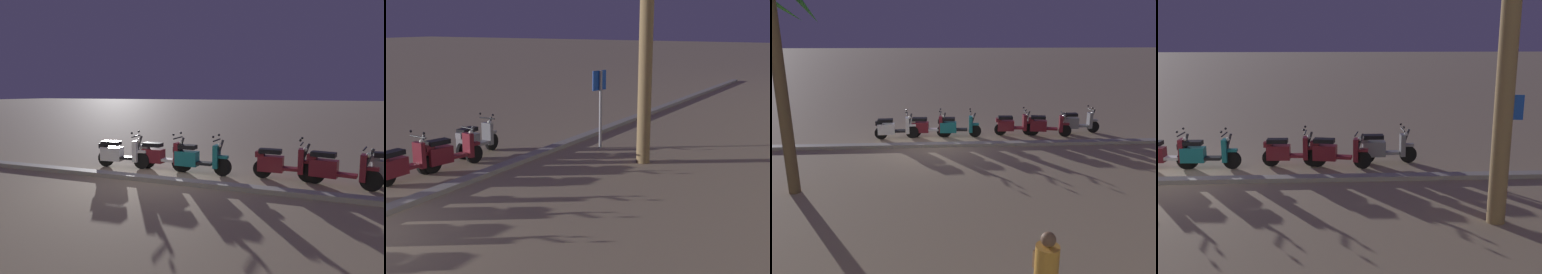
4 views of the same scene
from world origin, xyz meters
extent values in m
plane|color=#9E896B|center=(0.00, 0.00, 0.00)|extent=(200.00, 200.00, 0.00)
cube|color=gray|center=(0.00, -0.06, 0.06)|extent=(60.00, 0.36, 0.12)
cylinder|color=black|center=(-5.58, -1.64, 0.26)|extent=(0.52, 0.11, 0.52)
cube|color=slate|center=(-5.50, -1.64, 0.72)|extent=(0.24, 0.20, 0.16)
cylinder|color=black|center=(-5.41, -1.10, 0.26)|extent=(0.53, 0.20, 0.52)
cylinder|color=black|center=(-4.12, -1.37, 0.26)|extent=(0.53, 0.20, 0.52)
cube|color=maroon|center=(-4.81, -1.23, 0.32)|extent=(0.64, 0.40, 0.08)
cube|color=maroon|center=(-4.33, -1.33, 0.43)|extent=(0.73, 0.45, 0.44)
cube|color=black|center=(-4.31, -1.33, 0.79)|extent=(0.65, 0.42, 0.12)
cube|color=maroon|center=(-5.24, -1.14, 0.55)|extent=(0.21, 0.36, 0.66)
cube|color=maroon|center=(-5.41, -1.10, 0.55)|extent=(0.35, 0.22, 0.08)
cylinder|color=#333338|center=(-5.31, -1.12, 0.70)|extent=(0.29, 0.13, 0.69)
cylinder|color=black|center=(-5.24, -1.14, 1.02)|extent=(0.15, 0.56, 0.04)
sphere|color=white|center=(-5.33, -1.12, 0.88)|extent=(0.12, 0.12, 0.12)
cube|color=maroon|center=(-4.04, -1.39, 0.69)|extent=(0.28, 0.25, 0.16)
cylinder|color=black|center=(-3.95, -1.44, 0.26)|extent=(0.52, 0.12, 0.52)
cylinder|color=black|center=(-2.75, -1.48, 0.26)|extent=(0.52, 0.12, 0.52)
cube|color=maroon|center=(-3.40, -1.46, 0.32)|extent=(0.61, 0.30, 0.08)
cube|color=maroon|center=(-2.97, -1.48, 0.42)|extent=(0.69, 0.34, 0.43)
cube|color=black|center=(-2.95, -1.48, 0.77)|extent=(0.61, 0.32, 0.12)
cube|color=maroon|center=(-3.77, -1.45, 0.55)|extent=(0.15, 0.34, 0.66)
cube|color=maroon|center=(-3.95, -1.44, 0.55)|extent=(0.33, 0.17, 0.08)
cylinder|color=#333338|center=(-3.85, -1.44, 0.70)|extent=(0.29, 0.08, 0.69)
cylinder|color=black|center=(-3.77, -1.45, 1.02)|extent=(0.06, 0.56, 0.04)
sphere|color=white|center=(-3.87, -1.44, 0.88)|extent=(0.12, 0.12, 0.12)
cube|color=maroon|center=(-2.67, -1.49, 0.67)|extent=(0.25, 0.21, 0.16)
sphere|color=black|center=(-3.76, -1.69, 1.14)|extent=(0.07, 0.07, 0.07)
sphere|color=black|center=(-3.74, -1.21, 1.14)|extent=(0.07, 0.07, 0.07)
cylinder|color=black|center=(-1.65, -1.28, 0.26)|extent=(0.52, 0.12, 0.52)
cylinder|color=black|center=(-0.32, -1.35, 0.26)|extent=(0.52, 0.12, 0.52)
cube|color=black|center=(-1.03, -1.31, 0.32)|extent=(0.61, 0.31, 0.08)
cube|color=#197075|center=(-0.54, -1.34, 0.42)|extent=(0.69, 0.35, 0.43)
cube|color=black|center=(-0.52, -1.34, 0.77)|extent=(0.61, 0.33, 0.12)
cube|color=#197075|center=(-1.47, -1.29, 0.55)|extent=(0.16, 0.35, 0.66)
cube|color=#197075|center=(-1.65, -1.28, 0.55)|extent=(0.33, 0.17, 0.08)
cylinder|color=#333338|center=(-1.55, -1.29, 0.70)|extent=(0.29, 0.08, 0.69)
cylinder|color=black|center=(-1.47, -1.29, 1.02)|extent=(0.07, 0.56, 0.04)
sphere|color=white|center=(-1.57, -1.29, 0.88)|extent=(0.12, 0.12, 0.12)
cube|color=black|center=(-0.24, -1.35, 0.67)|extent=(0.25, 0.21, 0.16)
sphere|color=black|center=(-1.46, -1.53, 1.14)|extent=(0.07, 0.07, 0.07)
sphere|color=black|center=(-1.44, -1.05, 1.14)|extent=(0.07, 0.07, 0.07)
cylinder|color=black|center=(-0.41, -1.36, 0.26)|extent=(0.53, 0.13, 0.52)
cylinder|color=black|center=(0.84, -1.44, 0.26)|extent=(0.53, 0.13, 0.52)
cube|color=silver|center=(0.16, -1.39, 0.32)|extent=(0.62, 0.32, 0.08)
cube|color=maroon|center=(0.62, -1.42, 0.42)|extent=(0.70, 0.36, 0.43)
cube|color=black|center=(0.64, -1.43, 0.76)|extent=(0.62, 0.34, 0.12)
cube|color=maroon|center=(-0.23, -1.37, 0.55)|extent=(0.16, 0.35, 0.66)
cube|color=maroon|center=(-0.41, -1.36, 0.55)|extent=(0.33, 0.18, 0.08)
cylinder|color=#333338|center=(-0.31, -1.36, 0.70)|extent=(0.29, 0.09, 0.69)
cylinder|color=black|center=(-0.23, -1.37, 1.02)|extent=(0.08, 0.56, 0.04)
sphere|color=white|center=(-0.33, -1.36, 0.88)|extent=(0.12, 0.12, 0.12)
cube|color=silver|center=(0.92, -1.44, 0.66)|extent=(0.25, 0.22, 0.16)
sphere|color=black|center=(-0.23, -1.61, 1.14)|extent=(0.07, 0.07, 0.07)
sphere|color=black|center=(-0.20, -1.13, 1.14)|extent=(0.07, 0.07, 0.07)
cylinder|color=black|center=(0.95, -1.28, 0.26)|extent=(0.53, 0.14, 0.52)
cylinder|color=black|center=(2.21, -1.19, 0.26)|extent=(0.53, 0.14, 0.52)
cube|color=black|center=(1.53, -1.24, 0.32)|extent=(0.62, 0.32, 0.08)
cube|color=white|center=(1.99, -1.20, 0.42)|extent=(0.70, 0.37, 0.43)
cube|color=black|center=(2.01, -1.20, 0.77)|extent=(0.62, 0.34, 0.12)
cube|color=white|center=(1.13, -1.26, 0.55)|extent=(0.16, 0.35, 0.66)
cube|color=white|center=(0.95, -1.28, 0.55)|extent=(0.33, 0.18, 0.08)
cylinder|color=#333338|center=(1.05, -1.27, 0.70)|extent=(0.29, 0.09, 0.69)
cylinder|color=black|center=(1.13, -1.26, 1.02)|extent=(0.08, 0.56, 0.04)
sphere|color=white|center=(1.03, -1.27, 0.88)|extent=(0.12, 0.12, 0.12)
cube|color=black|center=(2.29, -1.18, 0.67)|extent=(0.25, 0.22, 0.16)
sphere|color=black|center=(1.17, -1.50, 1.14)|extent=(0.07, 0.07, 0.07)
sphere|color=black|center=(1.14, -1.02, 1.14)|extent=(0.07, 0.07, 0.07)
camera|label=1|loc=(-4.31, 8.03, 2.37)|focal=32.41mm
camera|label=2|loc=(5.25, 8.46, 3.82)|focal=49.03mm
camera|label=3|loc=(-0.29, 13.35, 4.17)|focal=34.12mm
camera|label=4|loc=(-4.36, 11.44, 3.76)|focal=42.15mm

